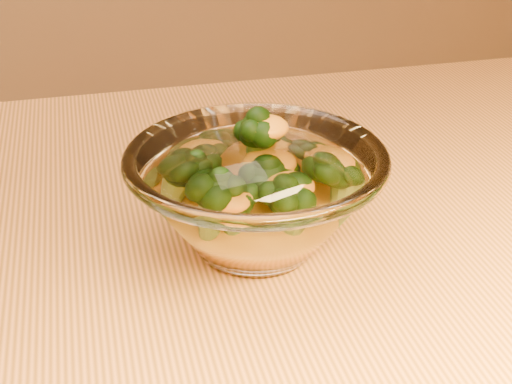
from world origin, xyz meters
TOP-DOWN VIEW (x-y plane):
  - table at (0.00, 0.00)m, footprint 1.20×0.80m
  - glass_bowl at (0.12, 0.02)m, footprint 0.20×0.20m
  - cheese_sauce at (0.12, 0.02)m, footprint 0.11×0.11m
  - broccoli_heap at (0.11, 0.03)m, footprint 0.14×0.12m

SIDE VIEW (x-z plane):
  - table at x=0.00m, z-range 0.28..1.03m
  - cheese_sauce at x=0.12m, z-range 0.76..0.79m
  - glass_bowl at x=0.12m, z-range 0.75..0.84m
  - broccoli_heap at x=0.11m, z-range 0.77..0.85m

